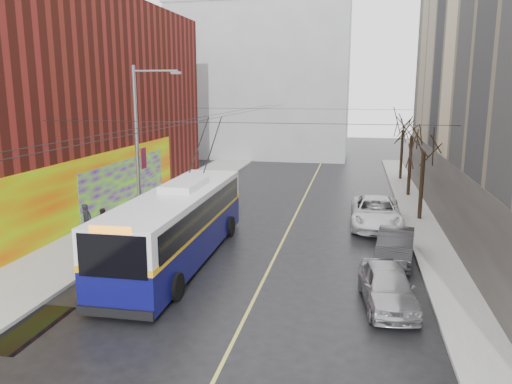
{
  "coord_description": "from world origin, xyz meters",
  "views": [
    {
      "loc": [
        5.02,
        -14.55,
        7.76
      ],
      "look_at": [
        -0.06,
        10.93,
        2.42
      ],
      "focal_mm": 35.0,
      "sensor_mm": 36.0,
      "label": 1
    }
  ],
  "objects_px": {
    "tree_near": "(425,138)",
    "tree_mid": "(412,125)",
    "tree_far": "(403,121)",
    "pedestrian_a": "(87,221)",
    "following_car": "(207,198)",
    "parked_car_b": "(395,246)",
    "pedestrian_c": "(146,211)",
    "parked_car_a": "(387,286)",
    "parked_car_c": "(376,212)",
    "streetlight_pole": "(140,146)",
    "pedestrian_b": "(104,223)",
    "trolleybus": "(178,224)"
  },
  "relations": [
    {
      "from": "tree_near",
      "to": "trolleybus",
      "type": "relative_size",
      "value": 0.48
    },
    {
      "from": "tree_mid",
      "to": "pedestrian_a",
      "type": "distance_m",
      "value": 23.24
    },
    {
      "from": "tree_far",
      "to": "tree_near",
      "type": "bearing_deg",
      "value": -90.0
    },
    {
      "from": "parked_car_b",
      "to": "parked_car_c",
      "type": "bearing_deg",
      "value": 103.43
    },
    {
      "from": "tree_far",
      "to": "trolleybus",
      "type": "relative_size",
      "value": 0.5
    },
    {
      "from": "parked_car_b",
      "to": "following_car",
      "type": "height_order",
      "value": "following_car"
    },
    {
      "from": "streetlight_pole",
      "to": "trolleybus",
      "type": "distance_m",
      "value": 5.85
    },
    {
      "from": "parked_car_b",
      "to": "parked_car_c",
      "type": "xyz_separation_m",
      "value": [
        -0.66,
        6.0,
        0.09
      ]
    },
    {
      "from": "tree_mid",
      "to": "following_car",
      "type": "distance_m",
      "value": 15.69
    },
    {
      "from": "tree_mid",
      "to": "pedestrian_a",
      "type": "relative_size",
      "value": 3.64
    },
    {
      "from": "streetlight_pole",
      "to": "parked_car_b",
      "type": "distance_m",
      "value": 13.89
    },
    {
      "from": "streetlight_pole",
      "to": "following_car",
      "type": "xyz_separation_m",
      "value": [
        1.69,
        6.28,
        -4.08
      ]
    },
    {
      "from": "tree_mid",
      "to": "pedestrian_c",
      "type": "bearing_deg",
      "value": -142.65
    },
    {
      "from": "tree_far",
      "to": "parked_car_b",
      "type": "height_order",
      "value": "tree_far"
    },
    {
      "from": "streetlight_pole",
      "to": "trolleybus",
      "type": "bearing_deg",
      "value": -47.41
    },
    {
      "from": "tree_near",
      "to": "tree_mid",
      "type": "xyz_separation_m",
      "value": [
        0.0,
        7.0,
        0.28
      ]
    },
    {
      "from": "pedestrian_b",
      "to": "following_car",
      "type": "bearing_deg",
      "value": 10.12
    },
    {
      "from": "parked_car_c",
      "to": "pedestrian_c",
      "type": "bearing_deg",
      "value": -167.67
    },
    {
      "from": "tree_mid",
      "to": "parked_car_b",
      "type": "xyz_separation_m",
      "value": [
        -2.0,
        -14.89,
        -4.51
      ]
    },
    {
      "from": "pedestrian_c",
      "to": "tree_near",
      "type": "bearing_deg",
      "value": -89.3
    },
    {
      "from": "streetlight_pole",
      "to": "pedestrian_b",
      "type": "relative_size",
      "value": 5.59
    },
    {
      "from": "parked_car_c",
      "to": "pedestrian_a",
      "type": "distance_m",
      "value": 15.95
    },
    {
      "from": "following_car",
      "to": "parked_car_c",
      "type": "bearing_deg",
      "value": -3.58
    },
    {
      "from": "parked_car_c",
      "to": "tree_far",
      "type": "bearing_deg",
      "value": 79.95
    },
    {
      "from": "tree_far",
      "to": "pedestrian_a",
      "type": "distance_m",
      "value": 28.18
    },
    {
      "from": "pedestrian_b",
      "to": "pedestrian_c",
      "type": "bearing_deg",
      "value": 10.12
    },
    {
      "from": "parked_car_b",
      "to": "pedestrian_b",
      "type": "relative_size",
      "value": 2.8
    },
    {
      "from": "tree_far",
      "to": "pedestrian_c",
      "type": "bearing_deg",
      "value": -129.46
    },
    {
      "from": "trolleybus",
      "to": "following_car",
      "type": "height_order",
      "value": "trolleybus"
    },
    {
      "from": "pedestrian_c",
      "to": "pedestrian_a",
      "type": "bearing_deg",
      "value": 128.52
    },
    {
      "from": "streetlight_pole",
      "to": "tree_far",
      "type": "distance_m",
      "value": 25.09
    },
    {
      "from": "tree_near",
      "to": "following_car",
      "type": "bearing_deg",
      "value": 178.81
    },
    {
      "from": "parked_car_b",
      "to": "pedestrian_c",
      "type": "height_order",
      "value": "pedestrian_c"
    },
    {
      "from": "parked_car_b",
      "to": "parked_car_c",
      "type": "distance_m",
      "value": 6.04
    },
    {
      "from": "tree_mid",
      "to": "trolleybus",
      "type": "xyz_separation_m",
      "value": [
        -11.78,
        -16.65,
        -3.51
      ]
    },
    {
      "from": "pedestrian_a",
      "to": "tree_far",
      "type": "bearing_deg",
      "value": -34.46
    },
    {
      "from": "tree_mid",
      "to": "parked_car_a",
      "type": "bearing_deg",
      "value": -97.53
    },
    {
      "from": "streetlight_pole",
      "to": "parked_car_c",
      "type": "relative_size",
      "value": 1.49
    },
    {
      "from": "pedestrian_b",
      "to": "parked_car_c",
      "type": "bearing_deg",
      "value": -35.77
    },
    {
      "from": "pedestrian_b",
      "to": "streetlight_pole",
      "type": "bearing_deg",
      "value": -10.88
    },
    {
      "from": "streetlight_pole",
      "to": "pedestrian_c",
      "type": "xyz_separation_m",
      "value": [
        -0.36,
        1.17,
        -3.83
      ]
    },
    {
      "from": "tree_far",
      "to": "parked_car_a",
      "type": "distance_m",
      "value": 27.36
    },
    {
      "from": "pedestrian_b",
      "to": "parked_car_b",
      "type": "bearing_deg",
      "value": -59.19
    },
    {
      "from": "streetlight_pole",
      "to": "trolleybus",
      "type": "xyz_separation_m",
      "value": [
        3.36,
        -3.65,
        -3.11
      ]
    },
    {
      "from": "streetlight_pole",
      "to": "parked_car_b",
      "type": "height_order",
      "value": "streetlight_pole"
    },
    {
      "from": "parked_car_a",
      "to": "parked_car_c",
      "type": "bearing_deg",
      "value": 83.52
    },
    {
      "from": "tree_near",
      "to": "following_car",
      "type": "relative_size",
      "value": 1.42
    },
    {
      "from": "parked_car_a",
      "to": "pedestrian_a",
      "type": "relative_size",
      "value": 2.44
    },
    {
      "from": "trolleybus",
      "to": "pedestrian_b",
      "type": "distance_m",
      "value": 5.31
    },
    {
      "from": "pedestrian_b",
      "to": "pedestrian_a",
      "type": "bearing_deg",
      "value": 130.25
    }
  ]
}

